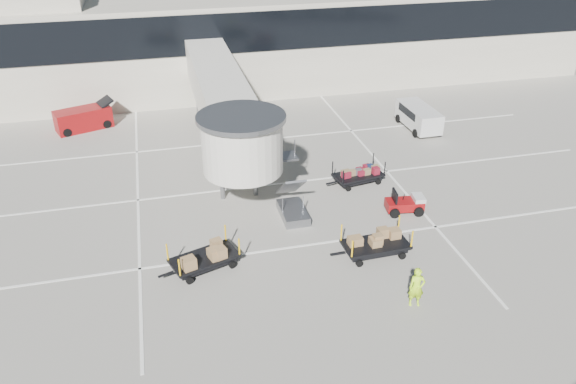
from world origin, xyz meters
name	(u,v)px	position (x,y,z in m)	size (l,w,h in m)	color
ground	(345,264)	(0.00, 0.00, 0.00)	(140.00, 140.00, 0.00)	#9E9A8D
lane_markings	(287,180)	(-0.67, 9.33, 0.01)	(40.00, 30.00, 0.02)	white
terminal	(237,38)	(-0.35, 29.94, 4.11)	(64.00, 12.11, 15.20)	beige
jet_bridge	(226,106)	(-3.97, 12.26, 4.28)	(5.70, 20.40, 6.03)	silver
baggage_tug	(405,204)	(5.02, 3.95, 0.51)	(2.28, 1.62, 1.41)	maroon
suitcase_cart	(358,175)	(3.60, 7.93, 0.54)	(3.89, 2.05, 1.49)	black
box_cart_near	(375,245)	(1.71, 0.35, 0.61)	(4.14, 1.79, 1.61)	black
box_cart_far	(204,258)	(-6.86, 1.30, 0.61)	(4.10, 2.61, 1.58)	black
ground_worker	(417,287)	(2.07, -3.70, 0.98)	(0.71, 0.47, 1.97)	#BFFF1A
minivan	(418,115)	(11.12, 15.36, 1.04)	(2.09, 4.61, 1.73)	silver
belt_loader	(84,119)	(-13.81, 21.32, 0.81)	(4.67, 3.01, 2.11)	maroon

